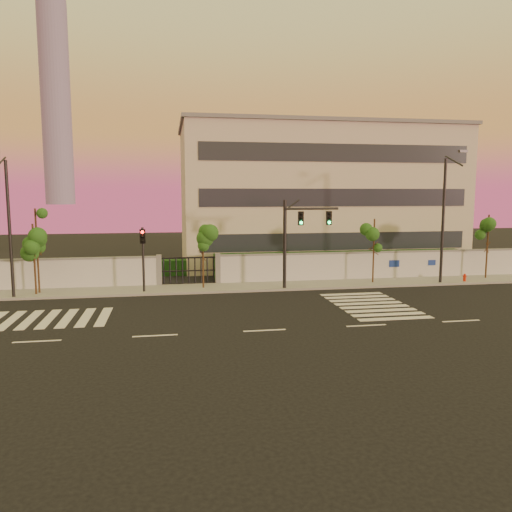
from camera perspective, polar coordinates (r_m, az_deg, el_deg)
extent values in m
plane|color=black|center=(23.44, 0.99, -8.52)|extent=(120.00, 120.00, 0.00)
cube|color=gray|center=(33.53, -2.42, -3.59)|extent=(60.00, 3.00, 0.15)
cube|color=silver|center=(39.35, 18.69, -0.99)|extent=(31.00, 0.30, 2.00)
cube|color=slate|center=(39.22, 18.76, 0.54)|extent=(31.00, 0.36, 0.12)
cube|color=slate|center=(34.56, -11.01, -1.67)|extent=(0.35, 0.35, 2.20)
cube|color=slate|center=(34.71, -4.39, -1.52)|extent=(0.35, 0.35, 2.20)
cube|color=#0F3415|center=(39.37, 9.89, -0.86)|extent=(20.00, 2.00, 1.80)
cube|color=#0F3415|center=(39.60, -7.97, -1.22)|extent=(6.00, 1.50, 1.20)
cube|color=beige|center=(46.11, 6.85, 6.72)|extent=(24.00, 12.00, 12.00)
cube|color=#262D38|center=(40.57, 9.23, 1.66)|extent=(22.00, 0.08, 1.40)
cube|color=#262D38|center=(40.39, 9.33, 6.61)|extent=(22.00, 0.08, 1.40)
cube|color=#262D38|center=(40.51, 9.43, 11.57)|extent=(22.00, 0.08, 1.40)
cube|color=slate|center=(46.47, 6.97, 14.26)|extent=(24.40, 12.40, 0.30)
cylinder|color=slate|center=(312.01, -21.89, 15.67)|extent=(16.00, 16.00, 110.00)
sphere|color=slate|center=(325.16, -22.39, 25.28)|extent=(16.00, 16.00, 16.00)
cube|color=silver|center=(28.05, -26.21, -6.62)|extent=(0.50, 4.00, 0.02)
cube|color=silver|center=(27.81, -24.42, -6.63)|extent=(0.50, 4.00, 0.02)
cube|color=silver|center=(27.60, -22.60, -6.64)|extent=(0.50, 4.00, 0.02)
cube|color=silver|center=(27.41, -20.75, -6.65)|extent=(0.50, 4.00, 0.02)
cube|color=silver|center=(27.26, -18.88, -6.65)|extent=(0.50, 4.00, 0.02)
cube|color=silver|center=(27.13, -16.99, -6.63)|extent=(0.50, 4.00, 0.02)
cube|color=silver|center=(26.53, 15.69, -6.90)|extent=(4.00, 0.50, 0.02)
cube|color=silver|center=(27.32, 14.87, -6.46)|extent=(4.00, 0.50, 0.02)
cube|color=silver|center=(28.12, 14.10, -6.05)|extent=(4.00, 0.50, 0.02)
cube|color=silver|center=(28.92, 13.37, -5.66)|extent=(4.00, 0.50, 0.02)
cube|color=silver|center=(29.72, 12.69, -5.29)|extent=(4.00, 0.50, 0.02)
cube|color=silver|center=(30.54, 12.04, -4.94)|extent=(4.00, 0.50, 0.02)
cube|color=silver|center=(31.35, 11.42, -4.61)|extent=(4.00, 0.50, 0.02)
cube|color=silver|center=(32.18, 10.84, -4.29)|extent=(4.00, 0.50, 0.02)
cube|color=silver|center=(23.74, -23.76, -8.92)|extent=(2.00, 0.15, 0.01)
cube|color=silver|center=(23.06, -11.46, -8.91)|extent=(2.00, 0.15, 0.01)
cube|color=silver|center=(23.44, 0.99, -8.50)|extent=(2.00, 0.15, 0.01)
cube|color=silver|center=(24.85, 12.49, -7.76)|extent=(2.00, 0.15, 0.01)
cube|color=silver|center=(27.12, 22.38, -6.88)|extent=(2.00, 0.15, 0.01)
cylinder|color=#382314|center=(33.47, -23.99, -0.46)|extent=(0.12, 0.12, 4.50)
sphere|color=#184F16|center=(33.33, -24.11, 1.84)|extent=(1.08, 1.08, 1.08)
sphere|color=#184F16|center=(33.50, -23.40, 0.74)|extent=(0.82, 0.82, 0.82)
sphere|color=#184F16|center=(33.31, -24.63, 1.03)|extent=(0.79, 0.79, 0.79)
cylinder|color=#382314|center=(33.86, -23.71, 0.42)|extent=(0.11, 0.11, 5.42)
sphere|color=#184F16|center=(33.72, -23.85, 3.16)|extent=(1.04, 1.04, 1.04)
sphere|color=#184F16|center=(33.89, -23.17, 1.83)|extent=(0.79, 0.79, 0.79)
sphere|color=#184F16|center=(33.69, -24.33, 2.21)|extent=(0.75, 0.75, 0.75)
cylinder|color=#382314|center=(32.92, -6.07, -0.19)|extent=(0.12, 0.12, 4.28)
sphere|color=#184F16|center=(32.78, -6.10, 2.04)|extent=(1.06, 1.06, 1.06)
sphere|color=#184F16|center=(33.06, -5.53, 0.97)|extent=(0.81, 0.81, 0.81)
sphere|color=#184F16|center=(32.66, -6.58, 1.26)|extent=(0.77, 0.77, 0.77)
cylinder|color=#382314|center=(35.63, 13.29, 0.47)|extent=(0.11, 0.11, 4.59)
sphere|color=#184F16|center=(35.50, 13.35, 2.68)|extent=(0.99, 0.99, 0.99)
sphere|color=#184F16|center=(35.85, 13.67, 1.61)|extent=(0.76, 0.76, 0.76)
sphere|color=#184F16|center=(35.31, 13.02, 1.92)|extent=(0.72, 0.72, 0.72)
cylinder|color=#382314|center=(40.21, 24.92, 0.89)|extent=(0.12, 0.12, 4.80)
sphere|color=#184F16|center=(40.09, 25.02, 2.93)|extent=(1.12, 1.12, 1.12)
sphere|color=#184F16|center=(40.52, 25.22, 1.94)|extent=(0.85, 0.85, 0.85)
sphere|color=#184F16|center=(39.83, 24.75, 2.23)|extent=(0.81, 0.81, 0.81)
cylinder|color=black|center=(32.57, 3.30, 1.21)|extent=(0.23, 0.23, 5.91)
cylinder|color=black|center=(32.87, 6.42, 5.40)|extent=(3.63, 0.35, 0.15)
cube|color=black|center=(32.64, 5.14, 4.31)|extent=(0.33, 0.17, 0.86)
sphere|color=#0CF259|center=(32.55, 5.19, 3.83)|extent=(0.19, 0.19, 0.19)
cube|color=black|center=(33.19, 8.33, 4.31)|extent=(0.33, 0.17, 0.86)
sphere|color=#0CF259|center=(33.10, 8.39, 3.84)|extent=(0.19, 0.19, 0.19)
cylinder|color=black|center=(32.25, -12.76, -0.53)|extent=(0.15, 0.15, 4.22)
cube|color=black|center=(32.04, -12.84, 2.20)|extent=(0.33, 0.17, 0.84)
sphere|color=red|center=(31.91, -12.86, 2.65)|extent=(0.19, 0.19, 0.19)
cylinder|color=black|center=(32.99, -26.33, 2.61)|extent=(0.19, 0.19, 8.27)
cylinder|color=black|center=(32.07, -27.19, 9.48)|extent=(0.10, 1.98, 0.80)
cylinder|color=black|center=(36.80, 20.59, 3.61)|extent=(0.20, 0.20, 8.68)
cylinder|color=black|center=(35.96, 21.68, 10.07)|extent=(0.11, 2.08, 0.84)
cube|color=#3F3F44|center=(35.17, 22.57, 11.00)|extent=(0.54, 0.27, 0.16)
cylinder|color=red|center=(38.33, 22.72, -2.55)|extent=(0.20, 0.20, 0.46)
cylinder|color=red|center=(38.28, 22.74, -2.14)|extent=(0.26, 0.26, 0.09)
sphere|color=red|center=(38.27, 22.75, -1.99)|extent=(0.17, 0.17, 0.17)
cylinder|color=red|center=(38.31, 22.73, -2.42)|extent=(0.27, 0.19, 0.09)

